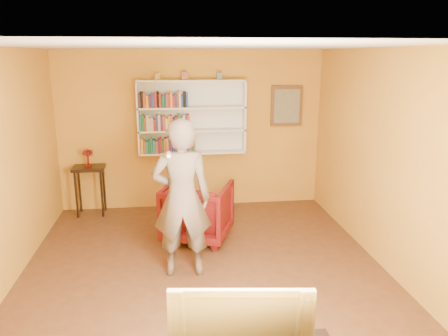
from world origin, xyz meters
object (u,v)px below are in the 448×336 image
at_px(armchair, 198,211).
at_px(ruby_lustre, 88,154).
at_px(bookshelf, 192,117).
at_px(person, 182,199).
at_px(television, 240,319).
at_px(console_table, 89,175).

bearing_deg(armchair, ruby_lustre, -15.75).
relative_size(bookshelf, ruby_lustre, 6.38).
xyz_separation_m(bookshelf, armchair, (-0.01, -1.40, -1.17)).
xyz_separation_m(ruby_lustre, person, (1.46, -2.26, -0.07)).
bearing_deg(television, person, 105.59).
xyz_separation_m(person, television, (0.34, -2.24, -0.16)).
bearing_deg(armchair, person, 96.60).
distance_m(ruby_lustre, armchair, 2.20).
bearing_deg(console_table, person, -57.07).
height_order(bookshelf, armchair, bookshelf).
distance_m(console_table, television, 4.85).
distance_m(ruby_lustre, person, 2.69).
distance_m(bookshelf, console_table, 1.95).
height_order(ruby_lustre, person, person).
bearing_deg(ruby_lustre, person, -57.07).
bearing_deg(console_table, armchair, -35.88).
height_order(bookshelf, console_table, bookshelf).
bearing_deg(armchair, console_table, -15.75).
bearing_deg(console_table, ruby_lustre, -80.54).
xyz_separation_m(console_table, person, (1.46, -2.26, 0.27)).
height_order(console_table, person, person).
distance_m(bookshelf, television, 4.73).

